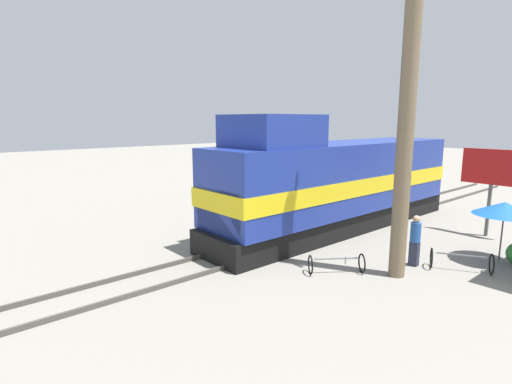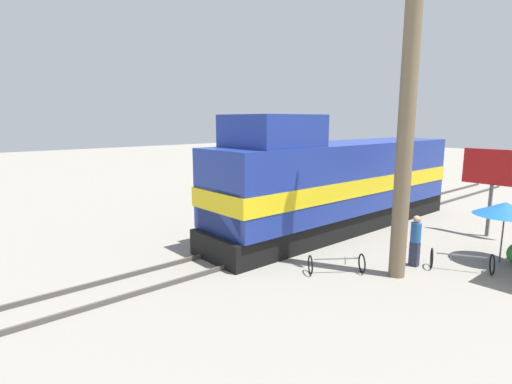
{
  "view_description": "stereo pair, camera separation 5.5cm",
  "coord_description": "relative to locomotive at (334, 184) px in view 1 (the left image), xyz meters",
  "views": [
    {
      "loc": [
        10.91,
        -12.54,
        4.91
      ],
      "look_at": [
        1.2,
        -4.08,
        2.57
      ],
      "focal_mm": 28.0,
      "sensor_mm": 36.0,
      "label": 1
    },
    {
      "loc": [
        10.95,
        -12.5,
        4.91
      ],
      "look_at": [
        1.2,
        -4.08,
        2.57
      ],
      "focal_mm": 28.0,
      "sensor_mm": 36.0,
      "label": 2
    }
  ],
  "objects": [
    {
      "name": "utility_pole",
      "position": [
        4.75,
        -2.78,
        3.69
      ],
      "size": [
        1.8,
        0.5,
        11.54
      ],
      "color": "#726047",
      "rests_on": "ground_plane"
    },
    {
      "name": "person_bystander",
      "position": [
        4.66,
        -1.51,
        -1.16
      ],
      "size": [
        0.34,
        0.34,
        1.75
      ],
      "color": "#2D3347",
      "rests_on": "ground_plane"
    },
    {
      "name": "ground_plane",
      "position": [
        0.0,
        -1.56,
        -2.11
      ],
      "size": [
        120.0,
        120.0,
        0.0
      ],
      "primitive_type": "plane",
      "color": "gray"
    },
    {
      "name": "bicycle_spare",
      "position": [
        3.35,
        -4.07,
        -1.79
      ],
      "size": [
        1.54,
        1.79,
        0.63
      ],
      "rotation": [
        0.0,
        0.0,
        2.51
      ],
      "color": "black",
      "rests_on": "ground_plane"
    },
    {
      "name": "rail_near",
      "position": [
        -0.72,
        -1.56,
        -2.04
      ],
      "size": [
        0.08,
        40.11,
        0.15
      ],
      "primitive_type": "cube",
      "color": "#4C4742",
      "rests_on": "ground_plane"
    },
    {
      "name": "billboard_sign",
      "position": [
        4.93,
        4.21,
        0.67
      ],
      "size": [
        2.44,
        0.12,
        3.71
      ],
      "color": "#595959",
      "rests_on": "ground_plane"
    },
    {
      "name": "rail_far",
      "position": [
        0.72,
        -1.56,
        -2.04
      ],
      "size": [
        0.08,
        40.11,
        0.15
      ],
      "primitive_type": "cube",
      "color": "#4C4742",
      "rests_on": "ground_plane"
    },
    {
      "name": "vendor_umbrella",
      "position": [
        6.46,
        1.08,
        -0.2
      ],
      "size": [
        2.01,
        2.01,
        2.14
      ],
      "color": "#4C4C4C",
      "rests_on": "ground_plane"
    },
    {
      "name": "locomotive",
      "position": [
        0.0,
        0.0,
        0.0
      ],
      "size": [
        3.03,
        14.19,
        5.1
      ],
      "color": "black",
      "rests_on": "ground_plane"
    },
    {
      "name": "bicycle",
      "position": [
        5.92,
        -0.83,
        -1.76
      ],
      "size": [
        1.93,
        1.49,
        0.68
      ],
      "rotation": [
        0.0,
        0.0,
        -1.06
      ],
      "color": "black",
      "rests_on": "ground_plane"
    }
  ]
}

